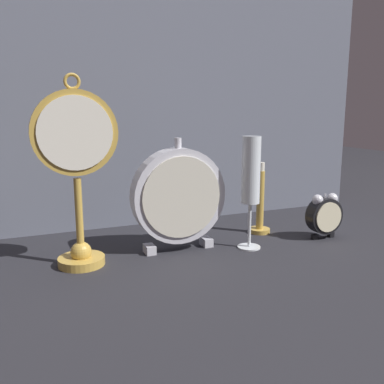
{
  "coord_description": "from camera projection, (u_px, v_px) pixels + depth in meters",
  "views": [
    {
      "loc": [
        -0.33,
        -0.71,
        0.3
      ],
      "look_at": [
        0.0,
        0.08,
        0.13
      ],
      "focal_mm": 40.0,
      "sensor_mm": 36.0,
      "label": 1
    }
  ],
  "objects": [
    {
      "name": "ground_plane",
      "position": [
        208.0,
        263.0,
        0.83
      ],
      "size": [
        4.0,
        4.0,
        0.0
      ],
      "primitive_type": "plane",
      "color": "#232328"
    },
    {
      "name": "fabric_backdrop_drape",
      "position": [
        154.0,
        93.0,
        1.06
      ],
      "size": [
        1.21,
        0.01,
        0.66
      ],
      "primitive_type": "cube",
      "color": "slate",
      "rests_on": "ground_plane"
    },
    {
      "name": "pocket_watch_on_stand",
      "position": [
        77.0,
        170.0,
        0.78
      ],
      "size": [
        0.16,
        0.09,
        0.36
      ],
      "color": "gold",
      "rests_on": "ground_plane"
    },
    {
      "name": "alarm_clock_twin_bell",
      "position": [
        324.0,
        214.0,
        0.97
      ],
      "size": [
        0.08,
        0.03,
        0.1
      ],
      "color": "black",
      "rests_on": "ground_plane"
    },
    {
      "name": "mantel_clock_silver",
      "position": [
        179.0,
        196.0,
        0.88
      ],
      "size": [
        0.2,
        0.04,
        0.24
      ],
      "color": "silver",
      "rests_on": "ground_plane"
    },
    {
      "name": "champagne_flute",
      "position": [
        251.0,
        178.0,
        0.89
      ],
      "size": [
        0.05,
        0.05,
        0.24
      ],
      "color": "silver",
      "rests_on": "ground_plane"
    },
    {
      "name": "brass_candlestick",
      "position": [
        260.0,
        209.0,
        1.02
      ],
      "size": [
        0.05,
        0.05,
        0.17
      ],
      "color": "gold",
      "rests_on": "ground_plane"
    }
  ]
}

